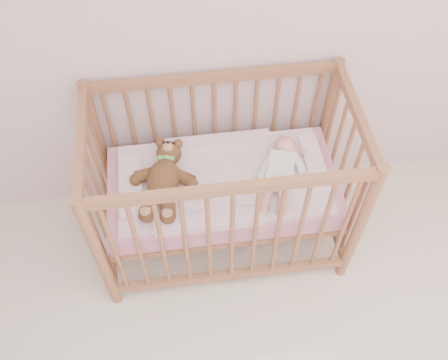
{
  "coord_description": "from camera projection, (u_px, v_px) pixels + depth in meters",
  "views": [
    {
      "loc": [
        -0.26,
        0.04,
        2.68
      ],
      "look_at": [
        -0.06,
        1.55,
        0.62
      ],
      "focal_mm": 40.0,
      "sensor_mm": 36.0,
      "label": 1
    }
  ],
  "objects": [
    {
      "name": "crib",
      "position": [
        223.0,
        186.0,
        2.69
      ],
      "size": [
        1.36,
        0.76,
        1.0
      ],
      "primitive_type": null,
      "color": "#986340",
      "rests_on": "floor"
    },
    {
      "name": "teddy_bear",
      "position": [
        163.0,
        179.0,
        2.53
      ],
      "size": [
        0.47,
        0.59,
        0.15
      ],
      "primitive_type": null,
      "rotation": [
        0.0,
        0.0,
        -0.22
      ],
      "color": "brown",
      "rests_on": "blanket"
    },
    {
      "name": "blanket",
      "position": [
        223.0,
        179.0,
        2.64
      ],
      "size": [
        1.1,
        0.58,
        0.06
      ],
      "primitive_type": null,
      "color": "pink",
      "rests_on": "mattress"
    },
    {
      "name": "wall_back",
      "position": [
        224.0,
        3.0,
        2.24
      ],
      "size": [
        4.0,
        0.02,
        2.7
      ],
      "primitive_type": "cube",
      "color": "silver",
      "rests_on": "floor"
    },
    {
      "name": "mattress",
      "position": [
        223.0,
        187.0,
        2.7
      ],
      "size": [
        1.22,
        0.62,
        0.13
      ],
      "primitive_type": "cube",
      "color": "pink",
      "rests_on": "crib"
    },
    {
      "name": "baby",
      "position": [
        281.0,
        168.0,
        2.59
      ],
      "size": [
        0.41,
        0.57,
        0.13
      ],
      "primitive_type": null,
      "rotation": [
        0.0,
        0.0,
        -0.34
      ],
      "color": "white",
      "rests_on": "blanket"
    }
  ]
}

